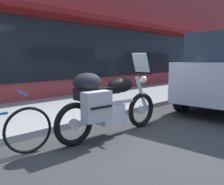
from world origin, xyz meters
TOP-DOWN VIEW (x-y plane):
  - ground_plane at (0.00, 0.00)m, footprint 80.00×80.00m
  - storefront_building at (6.89, 3.99)m, footprint 21.78×0.90m
  - sidewalk_curb at (9.00, 2.42)m, footprint 30.00×2.83m
  - touring_motorcycle at (0.03, 0.20)m, footprint 2.16×0.62m

SIDE VIEW (x-z plane):
  - ground_plane at x=0.00m, z-range 0.00..0.00m
  - sidewalk_curb at x=9.00m, z-range 0.00..0.12m
  - touring_motorcycle at x=0.03m, z-range -0.09..1.31m
  - storefront_building at x=6.89m, z-range -0.07..6.24m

